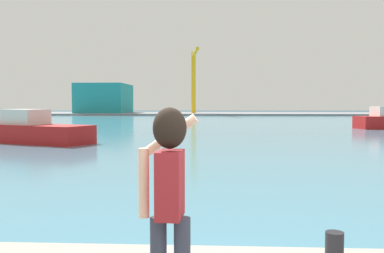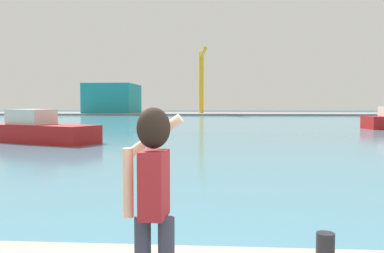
{
  "view_description": "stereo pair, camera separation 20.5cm",
  "coord_description": "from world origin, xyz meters",
  "views": [
    {
      "loc": [
        -0.46,
        -3.15,
        2.34
      ],
      "look_at": [
        -0.97,
        6.6,
        1.83
      ],
      "focal_mm": 39.23,
      "sensor_mm": 36.0,
      "label": 1
    },
    {
      "loc": [
        -0.25,
        -3.14,
        2.34
      ],
      "look_at": [
        -0.97,
        6.6,
        1.83
      ],
      "focal_mm": 39.23,
      "sensor_mm": 36.0,
      "label": 2
    }
  ],
  "objects": [
    {
      "name": "boat_moored",
      "position": [
        -11.39,
        21.65,
        0.75
      ],
      "size": [
        7.64,
        5.15,
        2.02
      ],
      "rotation": [
        0.0,
        0.0,
        -0.4
      ],
      "color": "#B21919",
      "rests_on": "harbor_water"
    },
    {
      "name": "harbor_bollard",
      "position": [
        0.87,
        1.46,
        0.76
      ],
      "size": [
        0.2,
        0.2,
        0.36
      ],
      "primitive_type": "cylinder",
      "color": "black",
      "rests_on": "quay_promenade"
    },
    {
      "name": "harbor_water",
      "position": [
        0.0,
        52.0,
        0.01
      ],
      "size": [
        140.0,
        100.0,
        0.02
      ],
      "primitive_type": "cube",
      "color": "teal",
      "rests_on": "ground_plane"
    },
    {
      "name": "warehouse_left",
      "position": [
        -25.59,
        92.03,
        3.68
      ],
      "size": [
        10.6,
        13.85,
        6.55
      ],
      "primitive_type": "cube",
      "color": "teal",
      "rests_on": "far_shore_dock"
    },
    {
      "name": "far_shore_dock",
      "position": [
        0.0,
        92.0,
        0.2
      ],
      "size": [
        140.0,
        20.0,
        0.41
      ],
      "primitive_type": "cube",
      "color": "gray",
      "rests_on": "ground_plane"
    },
    {
      "name": "person_photographer",
      "position": [
        -0.83,
        0.29,
        1.64
      ],
      "size": [
        0.53,
        0.55,
        1.74
      ],
      "rotation": [
        0.0,
        0.0,
        1.5
      ],
      "color": "#2D3342",
      "rests_on": "quay_promenade"
    },
    {
      "name": "ground_plane",
      "position": [
        0.0,
        50.0,
        0.0
      ],
      "size": [
        220.0,
        220.0,
        0.0
      ],
      "primitive_type": "plane",
      "color": "#334751"
    },
    {
      "name": "port_crane",
      "position": [
        -4.83,
        87.77,
        8.94
      ],
      "size": [
        2.21,
        12.67,
        13.42
      ],
      "color": "yellow",
      "rests_on": "far_shore_dock"
    }
  ]
}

